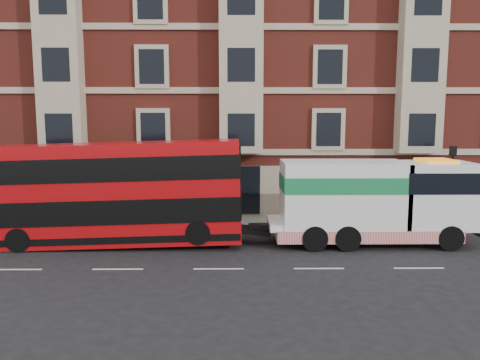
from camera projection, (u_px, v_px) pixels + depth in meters
ground at (219, 269)px, 18.57m from camera, size 120.00×120.00×0.00m
sidewalk at (223, 224)px, 26.00m from camera, size 90.00×3.00×0.15m
victorian_terrace at (233, 58)px, 32.11m from camera, size 45.00×12.00×20.40m
lamp_post_west at (107, 181)px, 24.30m from camera, size 0.35×0.15×4.35m
lamp_post_east at (451, 181)px, 24.49m from camera, size 0.35×0.15×4.35m
double_decker_bus at (114, 191)px, 21.84m from camera, size 11.86×2.72×4.80m
tow_truck at (370, 200)px, 22.03m from camera, size 9.50×2.81×3.96m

